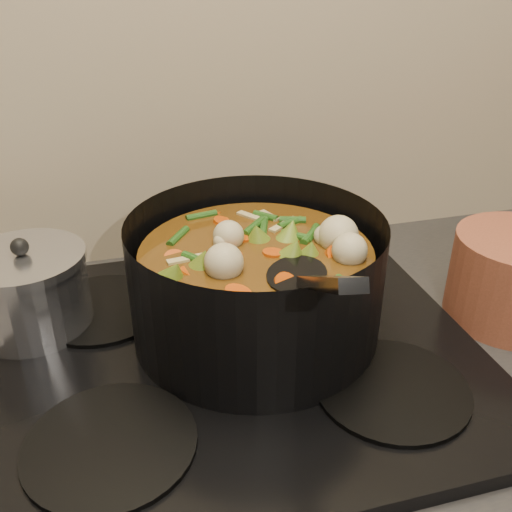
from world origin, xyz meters
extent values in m
plane|color=#C3AE8D|center=(0.00, 2.25, 1.30)|extent=(4.00, 0.00, 4.00)
cube|color=black|center=(0.00, 1.93, 0.89)|extent=(2.64, 0.64, 0.05)
cube|color=black|center=(0.00, 1.93, 0.92)|extent=(0.62, 0.54, 0.02)
cylinder|color=black|center=(-0.16, 1.80, 0.93)|extent=(0.18, 0.18, 0.01)
cylinder|color=black|center=(0.16, 1.80, 0.93)|extent=(0.18, 0.18, 0.01)
cylinder|color=black|center=(-0.16, 2.06, 0.93)|extent=(0.18, 0.18, 0.01)
cylinder|color=black|center=(0.16, 2.06, 0.93)|extent=(0.18, 0.18, 0.01)
cylinder|color=black|center=(0.04, 1.96, 1.01)|extent=(0.42, 0.42, 0.16)
cylinder|color=black|center=(0.04, 1.96, 0.94)|extent=(0.32, 0.32, 0.01)
cylinder|color=#5E3D10|center=(0.04, 1.96, 1.00)|extent=(0.29, 0.29, 0.11)
cylinder|color=#C04109|center=(0.08, 1.96, 1.05)|extent=(0.03, 0.03, 0.03)
cylinder|color=#C04109|center=(0.09, 2.02, 1.05)|extent=(0.04, 0.04, 0.03)
cylinder|color=#C04109|center=(0.01, 2.07, 1.05)|extent=(0.05, 0.04, 0.03)
cylinder|color=#C04109|center=(-0.02, 1.98, 1.05)|extent=(0.04, 0.04, 0.03)
cylinder|color=#C04109|center=(-0.05, 1.92, 1.05)|extent=(0.04, 0.04, 0.03)
cylinder|color=#C04109|center=(0.03, 1.92, 1.05)|extent=(0.05, 0.05, 0.03)
cylinder|color=#C04109|center=(0.09, 1.90, 1.05)|extent=(0.04, 0.04, 0.03)
cylinder|color=#C04109|center=(0.15, 1.95, 1.05)|extent=(0.04, 0.03, 0.03)
cylinder|color=#C04109|center=(0.08, 2.00, 1.05)|extent=(0.04, 0.05, 0.03)
cylinder|color=#C04109|center=(0.02, 2.05, 1.05)|extent=(0.04, 0.04, 0.03)
cylinder|color=#C04109|center=(0.00, 1.98, 1.05)|extent=(0.03, 0.03, 0.03)
cylinder|color=#C04109|center=(-0.03, 1.93, 1.05)|extent=(0.04, 0.04, 0.03)
sphere|color=#C6B78B|center=(0.11, 1.96, 1.06)|extent=(0.05, 0.05, 0.05)
sphere|color=#C6B78B|center=(0.01, 2.02, 1.06)|extent=(0.05, 0.05, 0.05)
sphere|color=#C6B78B|center=(-0.01, 1.91, 1.06)|extent=(0.05, 0.05, 0.05)
sphere|color=#C6B78B|center=(0.10, 1.93, 1.06)|extent=(0.05, 0.05, 0.05)
cone|color=olive|center=(-0.03, 1.90, 1.06)|extent=(0.04, 0.04, 0.04)
cone|color=olive|center=(0.07, 1.87, 1.06)|extent=(0.04, 0.04, 0.04)
cone|color=olive|center=(0.13, 1.96, 1.06)|extent=(0.04, 0.04, 0.04)
cone|color=olive|center=(0.06, 2.05, 1.06)|extent=(0.04, 0.04, 0.04)
cone|color=olive|center=(-0.04, 2.01, 1.06)|extent=(0.04, 0.04, 0.04)
cone|color=olive|center=(-0.03, 1.90, 1.06)|extent=(0.04, 0.04, 0.04)
cone|color=olive|center=(0.08, 1.87, 1.06)|extent=(0.04, 0.04, 0.04)
cylinder|color=#255218|center=(0.07, 2.00, 1.06)|extent=(0.01, 0.04, 0.01)
cylinder|color=#255218|center=(0.01, 2.07, 1.06)|extent=(0.04, 0.04, 0.01)
cylinder|color=#255218|center=(-0.04, 2.00, 1.06)|extent=(0.04, 0.02, 0.01)
cylinder|color=#255218|center=(-0.02, 1.93, 1.06)|extent=(0.03, 0.04, 0.01)
cylinder|color=#255218|center=(0.03, 1.91, 1.06)|extent=(0.03, 0.04, 0.01)
cylinder|color=#255218|center=(0.11, 1.87, 1.06)|extent=(0.04, 0.02, 0.01)
cylinder|color=#255218|center=(0.13, 1.95, 1.06)|extent=(0.04, 0.04, 0.01)
cylinder|color=#255218|center=(0.08, 2.01, 1.06)|extent=(0.01, 0.04, 0.01)
cylinder|color=#255218|center=(0.03, 2.01, 1.06)|extent=(0.04, 0.03, 0.01)
cylinder|color=#255218|center=(-0.06, 2.01, 1.06)|extent=(0.04, 0.02, 0.01)
cylinder|color=#255218|center=(-0.04, 1.92, 1.06)|extent=(0.03, 0.04, 0.01)
cylinder|color=#255218|center=(0.02, 1.89, 1.06)|extent=(0.03, 0.04, 0.01)
cube|color=tan|center=(-0.04, 1.98, 1.05)|extent=(0.05, 0.01, 0.00)
cube|color=tan|center=(0.00, 1.89, 1.05)|extent=(0.02, 0.05, 0.00)
cube|color=tan|center=(0.10, 1.91, 1.05)|extent=(0.05, 0.03, 0.00)
cube|color=tan|center=(0.09, 2.01, 1.05)|extent=(0.04, 0.04, 0.00)
cube|color=tan|center=(-0.01, 2.02, 1.05)|extent=(0.03, 0.05, 0.00)
cube|color=tan|center=(-0.03, 1.92, 1.05)|extent=(0.05, 0.02, 0.00)
ellipsoid|color=black|center=(0.07, 1.88, 1.05)|extent=(0.11, 0.11, 0.01)
cube|color=black|center=(0.06, 1.77, 1.11)|extent=(0.06, 0.19, 0.12)
cylinder|color=silver|center=(-0.25, 2.05, 0.98)|extent=(0.15, 0.15, 0.10)
cylinder|color=silver|center=(-0.25, 2.05, 1.03)|extent=(0.16, 0.16, 0.01)
sphere|color=black|center=(-0.25, 2.05, 1.05)|extent=(0.02, 0.02, 0.02)
camera|label=1|loc=(-0.13, 1.35, 1.38)|focal=40.00mm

